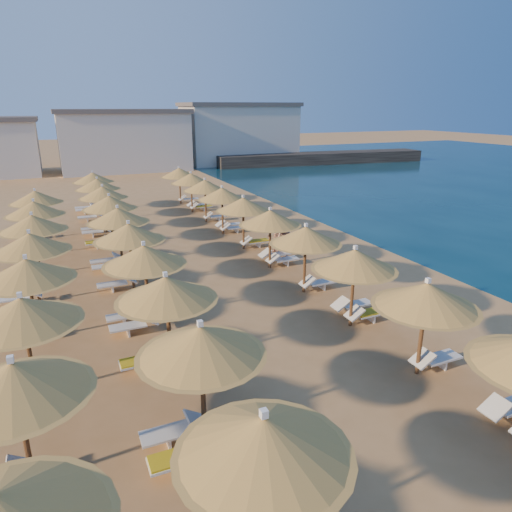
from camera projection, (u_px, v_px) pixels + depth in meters
name	position (u px, v px, depth m)	size (l,w,h in m)	color
ground	(265.00, 326.00, 16.51)	(220.00, 220.00, 0.00)	tan
jetty	(322.00, 158.00, 63.60)	(30.00, 4.00, 1.50)	black
hotel_blocks	(130.00, 139.00, 57.17)	(48.80, 10.57, 8.10)	beige
parasol_row_east	(287.00, 227.00, 20.28)	(3.03, 40.68, 3.04)	brown
parasol_row_west	(136.00, 244.00, 17.76)	(3.03, 40.68, 3.04)	brown
parasol_row_inland	(29.00, 256.00, 16.32)	(3.03, 26.99, 3.04)	brown
loungers	(187.00, 289.00, 18.96)	(13.43, 38.22, 0.66)	white
beachgoer_b	(284.00, 240.00, 23.79)	(0.91, 0.71, 1.87)	tan
beachgoer_c	(276.00, 237.00, 24.85)	(0.94, 0.39, 1.60)	tan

